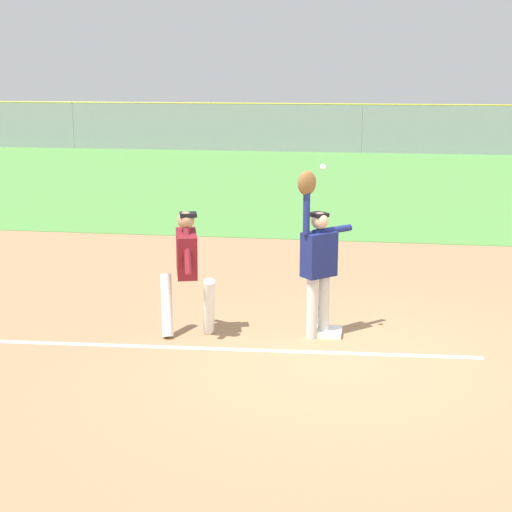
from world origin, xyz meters
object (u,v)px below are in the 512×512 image
first_base (328,332)px  baseball (323,167)px  parked_car_silver (113,129)px  parked_car_black (392,132)px  runner (187,265)px  parked_car_white (243,130)px  fielder (318,257)px

first_base → baseball: bearing=-114.1°
parked_car_silver → parked_car_black: 13.10m
runner → parked_car_black: size_ratio=0.39×
runner → parked_car_white: (-3.47, 26.01, -0.32)m
fielder → baseball: size_ratio=30.81×
first_base → parked_car_black: bearing=86.7°
parked_car_silver → parked_car_black: bearing=7.3°
parked_car_black → first_base: bearing=-92.1°
fielder → parked_car_black: fielder is taller
runner → parked_car_black: runner is taller
runner → baseball: (1.78, 0.10, 1.33)m
first_base → parked_car_black: 25.77m
parked_car_silver → baseball: bearing=-59.4°
first_base → parked_car_white: bearing=101.8°
first_base → baseball: (-0.10, -0.23, 2.29)m
baseball → parked_car_white: (-5.25, 25.91, -1.65)m
baseball → parked_car_silver: size_ratio=0.02×
baseball → parked_car_black: (1.58, 25.95, -1.65)m
fielder → parked_car_white: fielder is taller
runner → fielder: bearing=-9.1°
runner → baseball: baseball is taller
baseball → fielder: bearing=112.5°
fielder → baseball: (0.05, -0.12, 1.21)m
first_base → parked_car_black: parked_car_black is taller
fielder → parked_car_silver: 28.10m
fielder → parked_car_white: bearing=-31.0°
baseball → runner: bearing=-176.8°
runner → parked_car_black: 26.27m
baseball → parked_car_white: bearing=101.5°
first_base → parked_car_silver: bearing=114.5°
parked_car_silver → parked_car_black: same height
runner → baseball: size_ratio=23.24×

